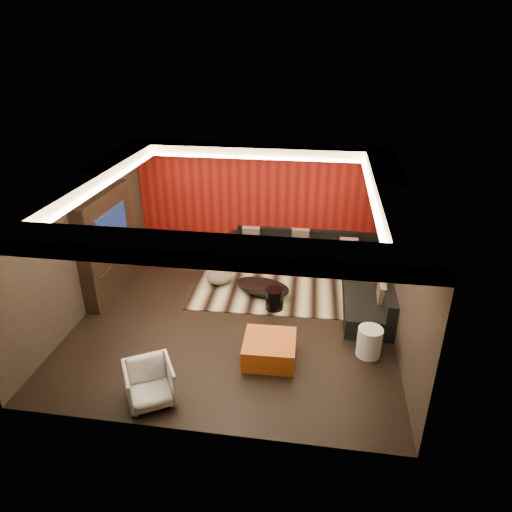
% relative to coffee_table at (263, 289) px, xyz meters
% --- Properties ---
extents(floor, '(6.00, 6.00, 0.02)m').
position_rel_coffee_table_xyz_m(floor, '(-0.40, -0.89, -0.13)').
color(floor, black).
rests_on(floor, ground).
extents(ceiling, '(6.00, 6.00, 0.02)m').
position_rel_coffee_table_xyz_m(ceiling, '(-0.40, -0.89, 2.69)').
color(ceiling, silver).
rests_on(ceiling, ground).
extents(wall_back, '(6.00, 0.02, 2.80)m').
position_rel_coffee_table_xyz_m(wall_back, '(-0.40, 2.12, 1.28)').
color(wall_back, black).
rests_on(wall_back, ground).
extents(wall_left, '(0.02, 6.00, 2.80)m').
position_rel_coffee_table_xyz_m(wall_left, '(-3.41, -0.89, 1.28)').
color(wall_left, black).
rests_on(wall_left, ground).
extents(wall_right, '(0.02, 6.00, 2.80)m').
position_rel_coffee_table_xyz_m(wall_right, '(2.61, -0.89, 1.28)').
color(wall_right, black).
rests_on(wall_right, ground).
extents(red_feature_wall, '(5.98, 0.05, 2.78)m').
position_rel_coffee_table_xyz_m(red_feature_wall, '(-0.40, 2.08, 1.28)').
color(red_feature_wall, '#6B0C0A').
rests_on(red_feature_wall, ground).
extents(soffit_back, '(6.00, 0.60, 0.22)m').
position_rel_coffee_table_xyz_m(soffit_back, '(-0.40, 1.81, 2.57)').
color(soffit_back, silver).
rests_on(soffit_back, ground).
extents(soffit_front, '(6.00, 0.60, 0.22)m').
position_rel_coffee_table_xyz_m(soffit_front, '(-0.40, -3.59, 2.57)').
color(soffit_front, silver).
rests_on(soffit_front, ground).
extents(soffit_left, '(0.60, 4.80, 0.22)m').
position_rel_coffee_table_xyz_m(soffit_left, '(-3.10, -0.89, 2.57)').
color(soffit_left, silver).
rests_on(soffit_left, ground).
extents(soffit_right, '(0.60, 4.80, 0.22)m').
position_rel_coffee_table_xyz_m(soffit_right, '(2.30, -0.89, 2.57)').
color(soffit_right, silver).
rests_on(soffit_right, ground).
extents(cove_back, '(4.80, 0.08, 0.04)m').
position_rel_coffee_table_xyz_m(cove_back, '(-0.40, 1.47, 2.48)').
color(cove_back, '#FFD899').
rests_on(cove_back, ground).
extents(cove_front, '(4.80, 0.08, 0.04)m').
position_rel_coffee_table_xyz_m(cove_front, '(-0.40, -3.25, 2.48)').
color(cove_front, '#FFD899').
rests_on(cove_front, ground).
extents(cove_left, '(0.08, 4.80, 0.04)m').
position_rel_coffee_table_xyz_m(cove_left, '(-2.76, -0.89, 2.48)').
color(cove_left, '#FFD899').
rests_on(cove_left, ground).
extents(cove_right, '(0.08, 4.80, 0.04)m').
position_rel_coffee_table_xyz_m(cove_right, '(1.96, -0.89, 2.48)').
color(cove_right, '#FFD899').
rests_on(cove_right, ground).
extents(tv_surround, '(0.30, 2.00, 2.20)m').
position_rel_coffee_table_xyz_m(tv_surround, '(-3.25, -0.29, 0.98)').
color(tv_surround, black).
rests_on(tv_surround, ground).
extents(tv_screen, '(0.04, 1.30, 0.80)m').
position_rel_coffee_table_xyz_m(tv_screen, '(-3.09, -0.29, 1.33)').
color(tv_screen, black).
rests_on(tv_screen, ground).
extents(tv_shelf, '(0.04, 1.60, 0.04)m').
position_rel_coffee_table_xyz_m(tv_shelf, '(-3.09, -0.29, 0.58)').
color(tv_shelf, black).
rests_on(tv_shelf, ground).
extents(rug, '(4.09, 3.12, 0.02)m').
position_rel_coffee_table_xyz_m(rug, '(0.43, 0.71, -0.11)').
color(rug, beige).
rests_on(rug, floor).
extents(coffee_table, '(1.51, 1.51, 0.20)m').
position_rel_coffee_table_xyz_m(coffee_table, '(0.00, 0.00, 0.00)').
color(coffee_table, black).
rests_on(coffee_table, rug).
extents(drum_stool, '(0.43, 0.43, 0.43)m').
position_rel_coffee_table_xyz_m(drum_stool, '(0.31, -0.54, 0.12)').
color(drum_stool, black).
rests_on(drum_stool, rug).
extents(striped_pouf, '(0.75, 0.75, 0.33)m').
position_rel_coffee_table_xyz_m(striped_pouf, '(-1.02, 0.34, 0.06)').
color(striped_pouf, beige).
rests_on(striped_pouf, rug).
extents(white_side_table, '(0.51, 0.51, 0.53)m').
position_rel_coffee_table_xyz_m(white_side_table, '(2.10, -1.77, 0.15)').
color(white_side_table, white).
rests_on(white_side_table, floor).
extents(orange_ottoman, '(0.91, 0.91, 0.39)m').
position_rel_coffee_table_xyz_m(orange_ottoman, '(0.41, -2.14, 0.08)').
color(orange_ottoman, '#9D4014').
rests_on(orange_ottoman, floor).
extents(armchair, '(0.95, 0.96, 0.64)m').
position_rel_coffee_table_xyz_m(armchair, '(-1.25, -3.39, 0.20)').
color(armchair, silver).
rests_on(armchair, floor).
extents(sectional_sofa, '(3.65, 3.50, 0.75)m').
position_rel_coffee_table_xyz_m(sectional_sofa, '(1.33, 0.97, 0.14)').
color(sectional_sofa, black).
rests_on(sectional_sofa, floor).
extents(throw_pillows, '(3.23, 2.74, 0.50)m').
position_rel_coffee_table_xyz_m(throw_pillows, '(1.35, 0.99, 0.50)').
color(throw_pillows, beige).
rests_on(throw_pillows, sectional_sofa).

